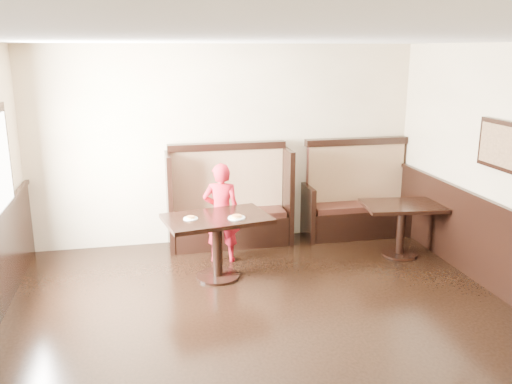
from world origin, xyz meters
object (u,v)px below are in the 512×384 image
object	(u,v)px
booth_main	(229,208)
table_neighbor	(402,217)
child	(221,213)
table_main	(217,231)
booth_neighbor	(357,203)

from	to	relation	value
booth_main	table_neighbor	distance (m)	2.39
child	booth_main	bearing A→B (deg)	-93.42
table_main	child	xyz separation A→B (m)	(0.14, 0.54, 0.06)
booth_main	table_neighbor	bearing A→B (deg)	-23.32
booth_neighbor	child	distance (m)	2.26
booth_main	table_neighbor	size ratio (longest dim) A/B	1.58
booth_main	child	xyz separation A→B (m)	(-0.21, -0.64, 0.14)
booth_neighbor	child	world-z (taller)	booth_neighbor
table_main	child	distance (m)	0.56
table_neighbor	table_main	bearing A→B (deg)	-168.07
booth_main	child	world-z (taller)	booth_main
booth_neighbor	table_neighbor	world-z (taller)	booth_neighbor
booth_neighbor	child	size ratio (longest dim) A/B	1.25
booth_neighbor	table_main	size ratio (longest dim) A/B	1.22
booth_main	child	distance (m)	0.69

